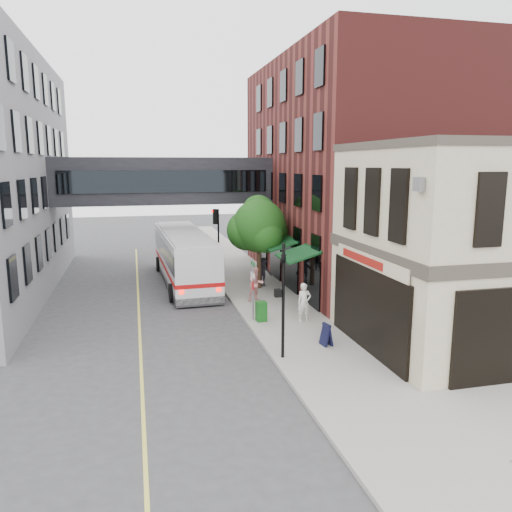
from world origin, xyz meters
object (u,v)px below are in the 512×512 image
bus (184,255)px  pedestrian_a (304,302)px  pedestrian_b (256,284)px  newspaper_box (261,311)px  pedestrian_c (263,272)px  sandwich_board (326,334)px

bus → pedestrian_a: bearing=-64.5°
bus → pedestrian_b: bus is taller
bus → pedestrian_b: 6.77m
pedestrian_a → newspaper_box: 2.11m
pedestrian_b → pedestrian_c: pedestrian_b is taller
newspaper_box → pedestrian_c: bearing=70.2°
pedestrian_a → pedestrian_b: size_ratio=0.98×
bus → newspaper_box: 9.86m
pedestrian_b → sandwich_board: bearing=-92.0°
pedestrian_b → pedestrian_c: 3.46m
pedestrian_b → pedestrian_c: (1.22, 3.23, -0.05)m
pedestrian_b → newspaper_box: size_ratio=1.97×
sandwich_board → pedestrian_b: bearing=89.3°
newspaper_box → pedestrian_b: bearing=75.6°
bus → pedestrian_a: (4.71, -9.88, -0.75)m
pedestrian_b → newspaper_box: bearing=-111.1°
bus → pedestrian_c: bearing=-30.0°
pedestrian_c → sandwich_board: bearing=-97.8°
bus → pedestrian_c: size_ratio=6.86×
pedestrian_c → newspaper_box: pedestrian_c is taller
pedestrian_c → pedestrian_a: bearing=-96.4°
pedestrian_a → sandwich_board: bearing=-94.0°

